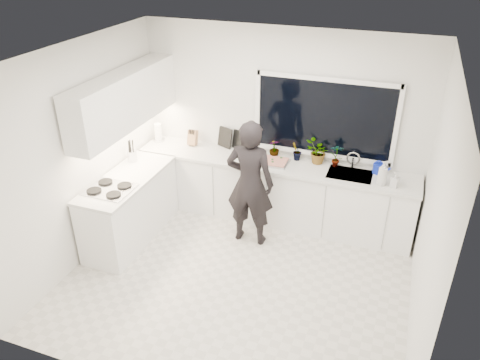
% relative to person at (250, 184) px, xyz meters
% --- Properties ---
extents(floor, '(4.00, 3.50, 0.02)m').
position_rel_person_xyz_m(floor, '(0.13, -0.83, -0.88)').
color(floor, beige).
rests_on(floor, ground).
extents(wall_back, '(4.00, 0.02, 2.70)m').
position_rel_person_xyz_m(wall_back, '(0.13, 0.93, 0.48)').
color(wall_back, white).
rests_on(wall_back, ground).
extents(wall_left, '(0.02, 3.50, 2.70)m').
position_rel_person_xyz_m(wall_left, '(-1.88, -0.83, 0.48)').
color(wall_left, white).
rests_on(wall_left, ground).
extents(wall_right, '(0.02, 3.50, 2.70)m').
position_rel_person_xyz_m(wall_right, '(2.14, -0.83, 0.48)').
color(wall_right, white).
rests_on(wall_right, ground).
extents(ceiling, '(4.00, 3.50, 0.02)m').
position_rel_person_xyz_m(ceiling, '(0.13, -0.83, 1.84)').
color(ceiling, white).
rests_on(ceiling, wall_back).
extents(window, '(1.80, 0.02, 1.00)m').
position_rel_person_xyz_m(window, '(0.73, 0.89, 0.68)').
color(window, black).
rests_on(window, wall_back).
extents(base_cabinets_back, '(3.92, 0.58, 0.88)m').
position_rel_person_xyz_m(base_cabinets_back, '(0.13, 0.62, -0.43)').
color(base_cabinets_back, white).
rests_on(base_cabinets_back, floor).
extents(base_cabinets_left, '(0.58, 1.60, 0.88)m').
position_rel_person_xyz_m(base_cabinets_left, '(-1.54, -0.48, -0.43)').
color(base_cabinets_left, white).
rests_on(base_cabinets_left, floor).
extents(countertop_back, '(3.94, 0.62, 0.04)m').
position_rel_person_xyz_m(countertop_back, '(0.13, 0.61, 0.03)').
color(countertop_back, silver).
rests_on(countertop_back, base_cabinets_back).
extents(countertop_left, '(0.62, 1.60, 0.04)m').
position_rel_person_xyz_m(countertop_left, '(-1.54, -0.48, 0.03)').
color(countertop_left, silver).
rests_on(countertop_left, base_cabinets_left).
extents(upper_cabinets, '(0.34, 2.10, 0.70)m').
position_rel_person_xyz_m(upper_cabinets, '(-1.66, -0.13, 0.98)').
color(upper_cabinets, white).
rests_on(upper_cabinets, wall_left).
extents(sink, '(0.58, 0.42, 0.14)m').
position_rel_person_xyz_m(sink, '(1.18, 0.62, -0.00)').
color(sink, silver).
rests_on(sink, countertop_back).
extents(faucet, '(0.03, 0.03, 0.22)m').
position_rel_person_xyz_m(faucet, '(1.18, 0.82, 0.16)').
color(faucet, silver).
rests_on(faucet, countertop_back).
extents(stovetop, '(0.56, 0.48, 0.03)m').
position_rel_person_xyz_m(stovetop, '(-1.56, -0.83, 0.06)').
color(stovetop, black).
rests_on(stovetop, countertop_left).
extents(person, '(0.65, 0.44, 1.74)m').
position_rel_person_xyz_m(person, '(0.00, 0.00, 0.00)').
color(person, black).
rests_on(person, floor).
extents(pizza_tray, '(0.47, 0.35, 0.03)m').
position_rel_person_xyz_m(pizza_tray, '(0.11, 0.59, 0.06)').
color(pizza_tray, silver).
rests_on(pizza_tray, countertop_back).
extents(pizza, '(0.43, 0.31, 0.01)m').
position_rel_person_xyz_m(pizza, '(0.11, 0.59, 0.08)').
color(pizza, red).
rests_on(pizza, pizza_tray).
extents(watering_can, '(0.15, 0.15, 0.13)m').
position_rel_person_xyz_m(watering_can, '(1.52, 0.78, 0.11)').
color(watering_can, '#1429BF').
rests_on(watering_can, countertop_back).
extents(paper_towel_roll, '(0.12, 0.12, 0.26)m').
position_rel_person_xyz_m(paper_towel_roll, '(-1.72, 0.72, 0.18)').
color(paper_towel_roll, white).
rests_on(paper_towel_roll, countertop_back).
extents(knife_block, '(0.13, 0.10, 0.22)m').
position_rel_person_xyz_m(knife_block, '(-1.16, 0.76, 0.16)').
color(knife_block, '#A56D4D').
rests_on(knife_block, countertop_back).
extents(utensil_crock, '(0.16, 0.16, 0.16)m').
position_rel_person_xyz_m(utensil_crock, '(-1.72, -0.03, 0.13)').
color(utensil_crock, '#ACADB1').
rests_on(utensil_crock, countertop_left).
extents(picture_frame_large, '(0.21, 0.11, 0.28)m').
position_rel_person_xyz_m(picture_frame_large, '(-0.47, 0.86, 0.19)').
color(picture_frame_large, black).
rests_on(picture_frame_large, countertop_back).
extents(picture_frame_small, '(0.24, 0.12, 0.30)m').
position_rel_person_xyz_m(picture_frame_small, '(-0.69, 0.86, 0.20)').
color(picture_frame_small, black).
rests_on(picture_frame_small, countertop_back).
extents(herb_plants, '(1.06, 0.41, 0.34)m').
position_rel_person_xyz_m(herb_plants, '(0.64, 0.78, 0.21)').
color(herb_plants, '#26662D').
rests_on(herb_plants, countertop_back).
extents(soap_bottles, '(0.31, 0.17, 0.32)m').
position_rel_person_xyz_m(soap_bottles, '(1.63, 0.47, 0.20)').
color(soap_bottles, '#D8BF66').
rests_on(soap_bottles, countertop_back).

